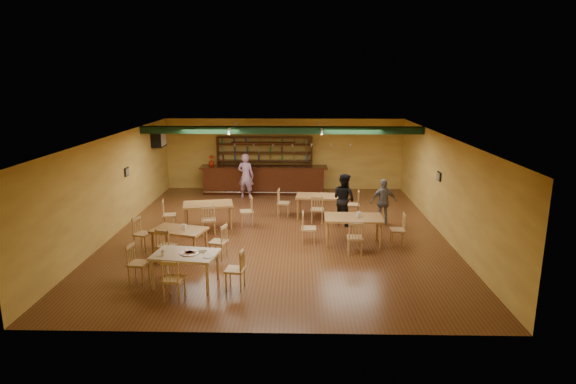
{
  "coord_description": "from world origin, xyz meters",
  "views": [
    {
      "loc": [
        0.62,
        -14.16,
        4.71
      ],
      "look_at": [
        0.28,
        0.6,
        1.15
      ],
      "focal_mm": 29.93,
      "sensor_mm": 36.0,
      "label": 1
    }
  ],
  "objects_px": {
    "dining_table_a": "(208,215)",
    "dining_table_d": "(353,231)",
    "near_table": "(186,269)",
    "patron_bar": "(246,176)",
    "dining_table_b": "(318,206)",
    "dining_table_c": "(180,241)",
    "bar_counter": "(264,180)",
    "patron_right_a": "(344,199)"
  },
  "relations": [
    {
      "from": "dining_table_c",
      "to": "dining_table_d",
      "type": "bearing_deg",
      "value": 25.84
    },
    {
      "from": "dining_table_a",
      "to": "patron_right_a",
      "type": "height_order",
      "value": "patron_right_a"
    },
    {
      "from": "dining_table_d",
      "to": "patron_right_a",
      "type": "xyz_separation_m",
      "value": [
        -0.09,
        1.98,
        0.43
      ]
    },
    {
      "from": "bar_counter",
      "to": "dining_table_a",
      "type": "bearing_deg",
      "value": -107.45
    },
    {
      "from": "bar_counter",
      "to": "dining_table_b",
      "type": "relative_size",
      "value": 3.47
    },
    {
      "from": "bar_counter",
      "to": "dining_table_d",
      "type": "relative_size",
      "value": 3.16
    },
    {
      "from": "patron_bar",
      "to": "dining_table_c",
      "type": "bearing_deg",
      "value": 93.93
    },
    {
      "from": "dining_table_d",
      "to": "patron_bar",
      "type": "distance_m",
      "value": 6.49
    },
    {
      "from": "dining_table_b",
      "to": "bar_counter",
      "type": "bearing_deg",
      "value": 126.64
    },
    {
      "from": "dining_table_a",
      "to": "dining_table_d",
      "type": "bearing_deg",
      "value": -30.34
    },
    {
      "from": "bar_counter",
      "to": "dining_table_d",
      "type": "bearing_deg",
      "value": -64.01
    },
    {
      "from": "dining_table_c",
      "to": "dining_table_a",
      "type": "bearing_deg",
      "value": 97.59
    },
    {
      "from": "bar_counter",
      "to": "dining_table_b",
      "type": "xyz_separation_m",
      "value": [
        2.11,
        -3.38,
        -0.19
      ]
    },
    {
      "from": "dining_table_c",
      "to": "patron_bar",
      "type": "height_order",
      "value": "patron_bar"
    },
    {
      "from": "dining_table_b",
      "to": "near_table",
      "type": "relative_size",
      "value": 1.04
    },
    {
      "from": "dining_table_a",
      "to": "dining_table_b",
      "type": "height_order",
      "value": "dining_table_a"
    },
    {
      "from": "dining_table_a",
      "to": "dining_table_b",
      "type": "relative_size",
      "value": 1.04
    },
    {
      "from": "dining_table_b",
      "to": "patron_bar",
      "type": "relative_size",
      "value": 0.84
    },
    {
      "from": "dining_table_a",
      "to": "patron_right_a",
      "type": "relative_size",
      "value": 0.92
    },
    {
      "from": "dining_table_a",
      "to": "dining_table_d",
      "type": "distance_m",
      "value": 4.71
    },
    {
      "from": "near_table",
      "to": "patron_bar",
      "type": "distance_m",
      "value": 8.24
    },
    {
      "from": "dining_table_b",
      "to": "dining_table_d",
      "type": "bearing_deg",
      "value": -67.49
    },
    {
      "from": "dining_table_a",
      "to": "patron_bar",
      "type": "bearing_deg",
      "value": 66.88
    },
    {
      "from": "dining_table_c",
      "to": "patron_right_a",
      "type": "xyz_separation_m",
      "value": [
        4.7,
        2.85,
        0.49
      ]
    },
    {
      "from": "dining_table_a",
      "to": "dining_table_d",
      "type": "xyz_separation_m",
      "value": [
        4.46,
        -1.54,
        0.02
      ]
    },
    {
      "from": "patron_right_a",
      "to": "near_table",
      "type": "bearing_deg",
      "value": 98.4
    },
    {
      "from": "dining_table_c",
      "to": "dining_table_d",
      "type": "relative_size",
      "value": 0.86
    },
    {
      "from": "bar_counter",
      "to": "patron_bar",
      "type": "xyz_separation_m",
      "value": [
        -0.65,
        -0.83,
        0.33
      ]
    },
    {
      "from": "dining_table_a",
      "to": "near_table",
      "type": "relative_size",
      "value": 1.08
    },
    {
      "from": "dining_table_c",
      "to": "dining_table_d",
      "type": "height_order",
      "value": "dining_table_d"
    },
    {
      "from": "dining_table_b",
      "to": "patron_bar",
      "type": "height_order",
      "value": "patron_bar"
    },
    {
      "from": "dining_table_a",
      "to": "dining_table_c",
      "type": "bearing_deg",
      "value": -109.23
    },
    {
      "from": "dining_table_d",
      "to": "patron_bar",
      "type": "relative_size",
      "value": 0.92
    },
    {
      "from": "dining_table_c",
      "to": "patron_right_a",
      "type": "relative_size",
      "value": 0.83
    },
    {
      "from": "dining_table_d",
      "to": "patron_right_a",
      "type": "relative_size",
      "value": 0.97
    },
    {
      "from": "bar_counter",
      "to": "dining_table_a",
      "type": "relative_size",
      "value": 3.34
    },
    {
      "from": "dining_table_d",
      "to": "patron_right_a",
      "type": "height_order",
      "value": "patron_right_a"
    },
    {
      "from": "dining_table_a",
      "to": "patron_bar",
      "type": "relative_size",
      "value": 0.87
    },
    {
      "from": "bar_counter",
      "to": "patron_bar",
      "type": "bearing_deg",
      "value": -128.39
    },
    {
      "from": "near_table",
      "to": "dining_table_c",
      "type": "bearing_deg",
      "value": 115.61
    },
    {
      "from": "dining_table_a",
      "to": "near_table",
      "type": "xyz_separation_m",
      "value": [
        0.3,
        -4.42,
        -0.0
      ]
    },
    {
      "from": "bar_counter",
      "to": "patron_right_a",
      "type": "height_order",
      "value": "patron_right_a"
    }
  ]
}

